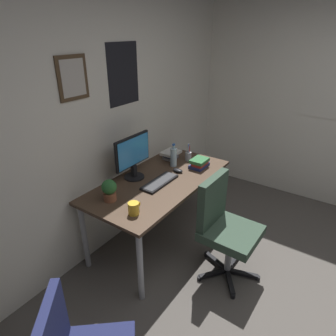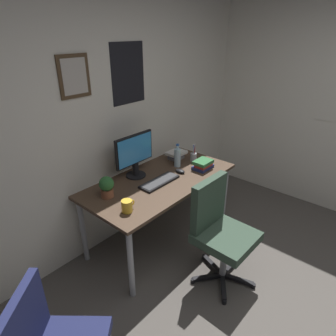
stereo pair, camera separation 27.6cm
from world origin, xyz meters
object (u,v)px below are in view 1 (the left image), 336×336
object	(u,v)px
office_chair	(224,224)
water_bottle	(174,157)
monitor	(133,155)
pen_cup	(188,156)
book_stack_right	(171,154)
book_stack_left	(199,163)
coffee_mug_near	(134,208)
keyboard	(160,182)
computer_mouse	(178,171)
potted_plant	(109,190)

from	to	relation	value
office_chair	water_bottle	bearing A→B (deg)	63.38
monitor	pen_cup	size ratio (longest dim) A/B	2.30
pen_cup	book_stack_right	distance (m)	0.20
book_stack_left	book_stack_right	bearing A→B (deg)	87.48
water_bottle	coffee_mug_near	distance (m)	0.97
office_chair	book_stack_right	size ratio (longest dim) A/B	4.40
coffee_mug_near	keyboard	bearing A→B (deg)	13.90
office_chair	keyboard	distance (m)	0.71
monitor	book_stack_left	bearing A→B (deg)	-36.06
coffee_mug_near	book_stack_right	world-z (taller)	coffee_mug_near
water_bottle	computer_mouse	bearing A→B (deg)	-130.36
computer_mouse	coffee_mug_near	size ratio (longest dim) A/B	0.86
keyboard	book_stack_left	bearing A→B (deg)	-14.59
office_chair	potted_plant	distance (m)	1.03
coffee_mug_near	book_stack_right	xyz separation A→B (m)	(1.08, 0.37, 0.00)
pen_cup	book_stack_left	xyz separation A→B (m)	(-0.09, -0.19, -0.01)
monitor	pen_cup	xyz separation A→B (m)	(0.67, -0.23, -0.19)
coffee_mug_near	book_stack_left	distance (m)	1.06
book_stack_right	keyboard	bearing A→B (deg)	-156.06
monitor	water_bottle	xyz separation A→B (m)	(0.45, -0.17, -0.13)
monitor	water_bottle	world-z (taller)	monitor
computer_mouse	keyboard	bearing A→B (deg)	177.43
office_chair	book_stack_right	bearing A→B (deg)	59.78
book_stack_right	coffee_mug_near	bearing A→B (deg)	-160.85
coffee_mug_near	book_stack_left	world-z (taller)	coffee_mug_near
computer_mouse	book_stack_left	size ratio (longest dim) A/B	0.50
book_stack_left	monitor	bearing A→B (deg)	143.94
book_stack_right	monitor	bearing A→B (deg)	176.20
monitor	potted_plant	size ratio (longest dim) A/B	2.36
coffee_mug_near	computer_mouse	bearing A→B (deg)	8.07
monitor	book_stack_right	bearing A→B (deg)	-3.80
office_chair	monitor	distance (m)	1.06
monitor	water_bottle	distance (m)	0.50
office_chair	book_stack_right	world-z (taller)	office_chair
keyboard	book_stack_left	xyz separation A→B (m)	(0.53, -0.14, 0.04)
potted_plant	book_stack_left	size ratio (longest dim) A/B	0.89
monitor	water_bottle	size ratio (longest dim) A/B	1.82
keyboard	monitor	bearing A→B (deg)	99.49
office_chair	keyboard	bearing A→B (deg)	90.71
monitor	computer_mouse	size ratio (longest dim) A/B	4.18
monitor	computer_mouse	distance (m)	0.51
coffee_mug_near	book_stack_left	xyz separation A→B (m)	(1.06, -0.01, -0.00)
water_bottle	book_stack_left	distance (m)	0.28
computer_mouse	coffee_mug_near	xyz separation A→B (m)	(-0.83, -0.12, 0.03)
keyboard	water_bottle	size ratio (longest dim) A/B	1.70
keyboard	coffee_mug_near	size ratio (longest dim) A/B	3.38
coffee_mug_near	monitor	bearing A→B (deg)	40.54
water_bottle	book_stack_right	distance (m)	0.20
computer_mouse	pen_cup	size ratio (longest dim) A/B	0.55
book_stack_left	water_bottle	bearing A→B (deg)	116.72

